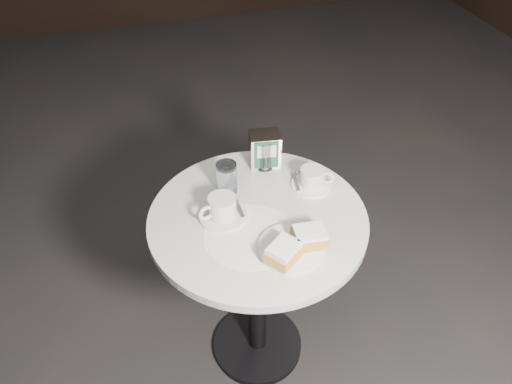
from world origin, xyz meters
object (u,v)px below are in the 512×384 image
at_px(cafe_table, 258,258).
at_px(coffee_cup_right, 312,179).
at_px(water_glass_right, 264,154).
at_px(beignet_plate, 294,246).
at_px(water_glass_left, 227,178).
at_px(napkin_dispenser, 265,149).
at_px(coffee_cup_left, 222,209).

bearing_deg(cafe_table, coffee_cup_right, 22.57).
height_order(coffee_cup_right, water_glass_right, water_glass_right).
xyz_separation_m(cafe_table, water_glass_right, (0.10, 0.24, 0.25)).
bearing_deg(beignet_plate, water_glass_left, 110.69).
height_order(beignet_plate, napkin_dispenser, napkin_dispenser).
bearing_deg(cafe_table, water_glass_right, 68.38).
distance_m(coffee_cup_right, water_glass_left, 0.29).
relative_size(beignet_plate, water_glass_left, 2.25).
xyz_separation_m(cafe_table, beignet_plate, (0.06, -0.18, 0.22)).
bearing_deg(coffee_cup_left, napkin_dispenser, 30.80).
distance_m(coffee_cup_right, water_glass_right, 0.20).
bearing_deg(beignet_plate, water_glass_right, 84.97).
bearing_deg(water_glass_right, napkin_dispenser, 69.30).
bearing_deg(coffee_cup_right, coffee_cup_left, -145.61).
xyz_separation_m(beignet_plate, water_glass_left, (-0.12, 0.32, 0.03)).
bearing_deg(water_glass_right, water_glass_left, -149.35).
xyz_separation_m(water_glass_left, napkin_dispenser, (0.16, 0.11, 0.01)).
relative_size(coffee_cup_right, water_glass_left, 1.61).
xyz_separation_m(beignet_plate, napkin_dispenser, (0.04, 0.43, 0.04)).
xyz_separation_m(beignet_plate, water_glass_right, (0.04, 0.42, 0.03)).
bearing_deg(cafe_table, coffee_cup_left, 165.16).
bearing_deg(water_glass_left, napkin_dispenser, 33.71).
xyz_separation_m(coffee_cup_left, napkin_dispenser, (0.21, 0.23, 0.03)).
bearing_deg(beignet_plate, cafe_table, 108.67).
distance_m(cafe_table, beignet_plate, 0.29).
height_order(water_glass_left, napkin_dispenser, napkin_dispenser).
relative_size(cafe_table, coffee_cup_right, 4.14).
height_order(cafe_table, coffee_cup_right, coffee_cup_right).
bearing_deg(napkin_dispenser, cafe_table, -102.82).
bearing_deg(napkin_dispenser, water_glass_left, -137.55).
xyz_separation_m(coffee_cup_left, water_glass_right, (0.20, 0.21, 0.02)).
height_order(coffee_cup_left, coffee_cup_right, coffee_cup_left).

